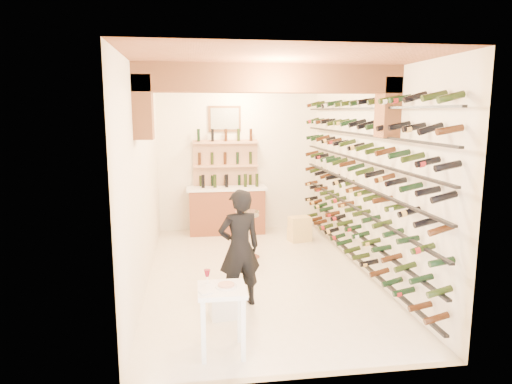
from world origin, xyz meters
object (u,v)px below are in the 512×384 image
Objects in this scene: chrome_barstool at (247,231)px; crate_lower at (300,235)px; back_counter at (227,209)px; tasting_table at (222,299)px; white_stool at (222,302)px; person at (239,248)px; wine_rack at (352,178)px.

chrome_barstool is 1.59m from crate_lower.
crate_lower is (1.41, -0.85, -0.40)m from back_counter.
back_counter reaches higher than tasting_table.
white_stool is at bearing -104.79° from chrome_barstool.
person is 1.85× the size of chrome_barstool.
back_counter is at bearing -105.10° from person.
tasting_table is at bearing 62.07° from person.
wine_rack is 3.56× the size of person.
tasting_table is 2.26× the size of white_stool.
chrome_barstool is at bearing 78.60° from tasting_table.
crate_lower is at bearing 39.47° from chrome_barstool.
white_stool reaches higher than crate_lower.
wine_rack reaches higher than chrome_barstool.
chrome_barstool is (0.22, -1.83, -0.03)m from back_counter.
person is 3.70× the size of crate_lower.
wine_rack is at bearing -162.83° from person.
tasting_table reaches higher than white_stool.
crate_lower is at bearing 61.24° from white_stool.
white_stool is at bearing -95.41° from back_counter.
chrome_barstool is (0.61, 2.30, 0.30)m from white_stool.
tasting_table is (-2.29, -2.37, -0.94)m from wine_rack.
back_counter is at bearing 84.59° from white_stool.
back_counter is 1.06× the size of person.
wine_rack is 2.39m from person.
back_counter is at bearing 124.66° from wine_rack.
back_counter is 1.89× the size of tasting_table.
back_counter is 1.85m from chrome_barstool.
wine_rack is 3.43m from tasting_table.
wine_rack reaches higher than white_stool.
tasting_table is 4.59m from crate_lower.
tasting_table is 3.26m from chrome_barstool.
white_stool is (-0.39, -4.13, -0.33)m from back_counter.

